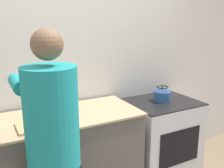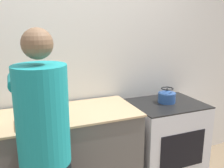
% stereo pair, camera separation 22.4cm
% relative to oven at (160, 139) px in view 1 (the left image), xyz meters
% --- Properties ---
extents(wall_back, '(8.00, 0.05, 2.60)m').
position_rel_oven_xyz_m(wall_back, '(-0.85, 0.37, 0.86)').
color(wall_back, silver).
rests_on(wall_back, ground_plane).
extents(counter, '(1.66, 0.64, 0.92)m').
position_rel_oven_xyz_m(counter, '(-1.26, 0.00, 0.02)').
color(counter, '#5B5651').
rests_on(counter, ground_plane).
extents(oven, '(0.74, 0.61, 0.88)m').
position_rel_oven_xyz_m(oven, '(0.00, 0.00, 0.00)').
color(oven, silver).
rests_on(oven, ground_plane).
extents(person, '(0.39, 0.62, 1.69)m').
position_rel_oven_xyz_m(person, '(-1.33, -0.51, 0.47)').
color(person, '#1D252A').
rests_on(person, ground_plane).
extents(cutting_board, '(0.32, 0.24, 0.02)m').
position_rel_oven_xyz_m(cutting_board, '(-1.35, -0.14, 0.49)').
color(cutting_board, tan).
rests_on(cutting_board, counter).
extents(knife, '(0.22, 0.09, 0.01)m').
position_rel_oven_xyz_m(knife, '(-1.33, -0.13, 0.50)').
color(knife, silver).
rests_on(knife, cutting_board).
extents(kettle, '(0.18, 0.18, 0.16)m').
position_rel_oven_xyz_m(kettle, '(0.01, 0.02, 0.51)').
color(kettle, '#284C8C').
rests_on(kettle, oven).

